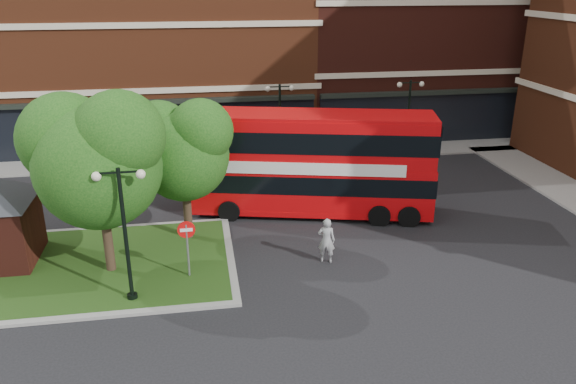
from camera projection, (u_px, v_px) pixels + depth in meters
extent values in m
plane|color=black|center=(286.00, 291.00, 20.61)|extent=(120.00, 120.00, 0.00)
cube|color=slate|center=(244.00, 157.00, 35.79)|extent=(44.00, 3.00, 0.12)
cube|color=brown|center=(117.00, 36.00, 38.98)|extent=(26.00, 12.00, 14.00)
cube|color=#471911|center=(418.00, 17.00, 42.01)|extent=(18.00, 12.00, 16.00)
cube|color=gray|center=(74.00, 268.00, 22.12)|extent=(12.60, 7.60, 0.12)
cube|color=#19380F|center=(74.00, 268.00, 22.12)|extent=(12.00, 7.00, 0.15)
cylinder|color=#2D2116|center=(106.00, 227.00, 21.21)|extent=(0.36, 0.36, 3.92)
sphere|color=#144411|center=(99.00, 167.00, 20.36)|extent=(4.60, 4.60, 4.60)
sphere|color=#144411|center=(66.00, 139.00, 20.49)|extent=(3.45, 3.45, 3.45)
sphere|color=#144411|center=(120.00, 135.00, 19.63)|extent=(3.22, 3.22, 3.22)
cylinder|color=#2D2116|center=(187.00, 203.00, 24.06)|extent=(0.36, 0.36, 3.47)
sphere|color=#144411|center=(184.00, 156.00, 23.30)|extent=(3.80, 3.80, 3.80)
sphere|color=#144411|center=(159.00, 134.00, 23.39)|extent=(2.85, 2.85, 2.85)
sphere|color=#144411|center=(201.00, 131.00, 22.67)|extent=(2.66, 2.66, 2.66)
cylinder|color=black|center=(126.00, 238.00, 19.06)|extent=(0.14, 0.14, 5.00)
cylinder|color=black|center=(133.00, 298.00, 19.90)|extent=(0.36, 0.36, 0.30)
cube|color=black|center=(118.00, 172.00, 18.21)|extent=(1.40, 0.06, 0.06)
sphere|color=#F2EACC|center=(96.00, 177.00, 18.14)|extent=(0.32, 0.32, 0.32)
sphere|color=#F2EACC|center=(141.00, 174.00, 18.36)|extent=(0.32, 0.32, 0.32)
cylinder|color=black|center=(280.00, 126.00, 33.38)|extent=(0.14, 0.14, 5.00)
cylinder|color=black|center=(280.00, 164.00, 34.22)|extent=(0.36, 0.36, 0.30)
cube|color=black|center=(280.00, 87.00, 32.54)|extent=(1.40, 0.06, 0.06)
sphere|color=#F2EACC|center=(268.00, 89.00, 32.47)|extent=(0.32, 0.32, 0.32)
sphere|color=#F2EACC|center=(292.00, 88.00, 32.69)|extent=(0.32, 0.32, 0.32)
cylinder|color=black|center=(408.00, 121.00, 34.61)|extent=(0.14, 0.14, 5.00)
cylinder|color=black|center=(405.00, 157.00, 35.45)|extent=(0.36, 0.36, 0.30)
cube|color=black|center=(411.00, 83.00, 33.77)|extent=(1.40, 0.06, 0.06)
sphere|color=#F2EACC|center=(400.00, 85.00, 33.70)|extent=(0.32, 0.32, 0.32)
sphere|color=#F2EACC|center=(422.00, 84.00, 33.92)|extent=(0.32, 0.32, 0.32)
cube|color=#C4070B|center=(312.00, 183.00, 26.97)|extent=(11.61, 5.24, 2.16)
cube|color=#C4070B|center=(313.00, 139.00, 26.20)|extent=(11.49, 5.18, 2.16)
cube|color=black|center=(313.00, 137.00, 26.16)|extent=(11.61, 5.24, 0.98)
cube|color=silver|center=(311.00, 169.00, 25.34)|extent=(8.25, 2.09, 0.57)
imported|color=#959598|center=(326.00, 240.00, 22.42)|extent=(0.80, 0.64, 1.89)
imported|color=silver|center=(239.00, 151.00, 35.06)|extent=(3.87, 1.89, 1.27)
imported|color=silver|center=(369.00, 143.00, 36.33)|extent=(4.58, 2.04, 1.46)
cylinder|color=slate|center=(188.00, 252.00, 21.05)|extent=(0.08, 0.08, 2.27)
cylinder|color=red|center=(186.00, 230.00, 20.72)|extent=(0.66, 0.06, 0.66)
cube|color=white|center=(186.00, 230.00, 20.72)|extent=(0.46, 0.05, 0.12)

